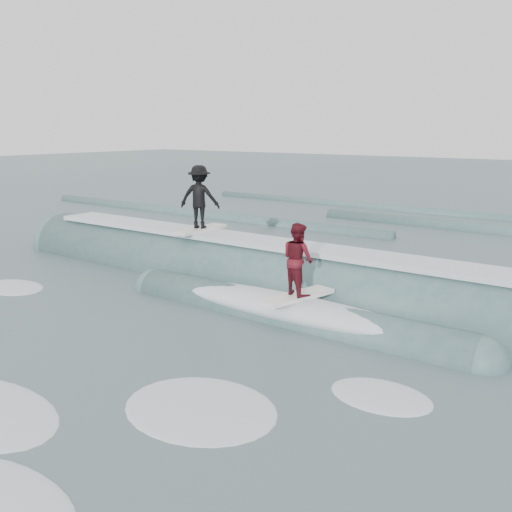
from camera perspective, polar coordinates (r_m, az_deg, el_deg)
The scene contains 6 objects.
ground at distance 12.74m, azimuth -11.44°, elevation -8.24°, with size 160.00×160.00×0.00m, color #435761.
breaking_wave at distance 16.16m, azimuth 2.17°, elevation -3.33°, with size 22.24×4.05×2.54m.
surfer_black at distance 17.80m, azimuth -5.66°, elevation 5.72°, with size 1.44×2.00×2.04m.
surfer_red at distance 13.26m, azimuth 4.19°, elevation -0.71°, with size 1.01×2.07×1.80m.
whitewater at distance 10.75m, azimuth -15.45°, elevation -12.52°, with size 13.52×6.91×0.10m.
far_swells at distance 28.30m, azimuth 12.31°, elevation 3.28°, with size 38.82×8.65×0.80m.
Camera 1 is at (8.90, -7.92, 4.50)m, focal length 40.00 mm.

